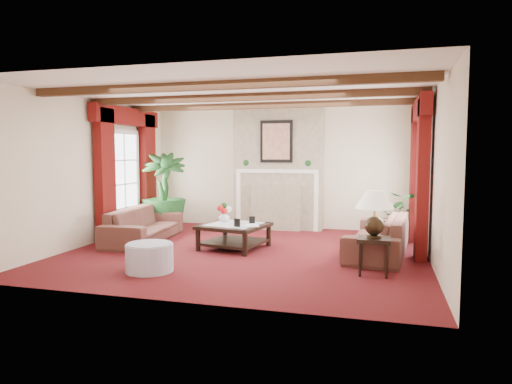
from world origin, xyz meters
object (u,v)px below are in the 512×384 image
(ottoman, at_px, (150,258))
(potted_palm, at_px, (164,209))
(sofa_left, at_px, (144,219))
(sofa_right, at_px, (378,229))
(side_table, at_px, (374,256))
(coffee_table, at_px, (234,236))

(ottoman, bearing_deg, potted_palm, 113.45)
(sofa_left, bearing_deg, sofa_right, -95.35)
(side_table, relative_size, ottoman, 0.77)
(sofa_right, xyz_separation_m, potted_palm, (-4.58, 1.22, 0.04))
(ottoman, bearing_deg, coffee_table, 69.51)
(sofa_left, height_order, sofa_right, sofa_right)
(sofa_right, height_order, ottoman, sofa_right)
(sofa_left, distance_m, potted_palm, 1.24)
(sofa_left, relative_size, sofa_right, 0.97)
(sofa_right, xyz_separation_m, side_table, (-0.05, -1.33, -0.17))
(sofa_right, height_order, coffee_table, sofa_right)
(sofa_right, bearing_deg, sofa_left, -83.80)
(side_table, height_order, ottoman, side_table)
(side_table, bearing_deg, sofa_right, 87.92)
(coffee_table, xyz_separation_m, ottoman, (-0.68, -1.83, -0.02))
(sofa_right, distance_m, potted_palm, 4.74)
(sofa_right, xyz_separation_m, coffee_table, (-2.48, -0.20, -0.22))
(potted_palm, bearing_deg, ottoman, -66.55)
(coffee_table, bearing_deg, sofa_right, 15.78)
(coffee_table, height_order, side_table, side_table)
(ottoman, bearing_deg, side_table, 12.76)
(sofa_left, distance_m, coffee_table, 1.93)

